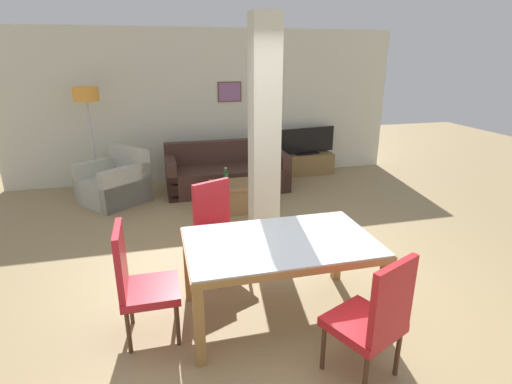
{
  "coord_description": "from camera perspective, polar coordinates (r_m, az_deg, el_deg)",
  "views": [
    {
      "loc": [
        -0.97,
        -2.95,
        2.26
      ],
      "look_at": [
        0.0,
        0.86,
        0.9
      ],
      "focal_mm": 28.0,
      "sensor_mm": 36.0,
      "label": 1
    }
  ],
  "objects": [
    {
      "name": "dining_chair_head_left",
      "position": [
        3.43,
        -16.39,
        -11.98
      ],
      "size": [
        0.46,
        0.46,
        1.0
      ],
      "rotation": [
        0.0,
        0.0,
        -1.57
      ],
      "color": "red",
      "rests_on": "ground_plane"
    },
    {
      "name": "dining_chair_near_right",
      "position": [
        3.01,
        16.55,
        -16.73
      ],
      "size": [
        0.61,
        0.61,
        1.0
      ],
      "rotation": [
        0.0,
        0.0,
        0.42
      ],
      "color": "red",
      "rests_on": "ground_plane"
    },
    {
      "name": "armchair",
      "position": [
        6.76,
        -19.44,
        1.08
      ],
      "size": [
        1.21,
        1.21,
        0.84
      ],
      "rotation": [
        0.0,
        0.0,
        2.23
      ],
      "color": "#B3B3A3",
      "rests_on": "ground_plane"
    },
    {
      "name": "dining_table",
      "position": [
        3.52,
        3.47,
        -9.02
      ],
      "size": [
        1.64,
        0.99,
        0.75
      ],
      "color": "#A1733C",
      "rests_on": "ground_plane"
    },
    {
      "name": "ground_plane",
      "position": [
        3.84,
        3.29,
        -16.94
      ],
      "size": [
        18.0,
        18.0,
        0.0
      ],
      "primitive_type": "plane",
      "color": "#9B8257"
    },
    {
      "name": "floor_lamp",
      "position": [
        7.05,
        -22.99,
        11.53
      ],
      "size": [
        0.4,
        0.4,
        1.77
      ],
      "color": "#B7B7BC",
      "rests_on": "ground_plane"
    },
    {
      "name": "tv_stand",
      "position": [
        7.99,
        7.23,
        4.04
      ],
      "size": [
        1.02,
        0.4,
        0.4
      ],
      "color": "olive",
      "rests_on": "ground_plane"
    },
    {
      "name": "back_wall",
      "position": [
        7.57,
        -6.94,
        12.1
      ],
      "size": [
        7.2,
        0.09,
        2.7
      ],
      "color": "beige",
      "rests_on": "ground_plane"
    },
    {
      "name": "bottle",
      "position": [
        5.81,
        -4.32,
        1.85
      ],
      "size": [
        0.07,
        0.07,
        0.28
      ],
      "color": "#194C23",
      "rests_on": "coffee_table"
    },
    {
      "name": "sofa",
      "position": [
        6.99,
        -4.22,
        2.63
      ],
      "size": [
        2.06,
        0.88,
        0.81
      ],
      "rotation": [
        0.0,
        0.0,
        3.14
      ],
      "color": "#3E2720",
      "rests_on": "ground_plane"
    },
    {
      "name": "divider_pillar",
      "position": [
        4.77,
        1.19,
        8.13
      ],
      "size": [
        0.33,
        0.31,
        2.7
      ],
      "color": "beige",
      "rests_on": "ground_plane"
    },
    {
      "name": "tv_screen",
      "position": [
        7.89,
        7.36,
        7.2
      ],
      "size": [
        1.14,
        0.27,
        0.51
      ],
      "rotation": [
        0.0,
        0.0,
        3.3
      ],
      "color": "black",
      "rests_on": "tv_stand"
    },
    {
      "name": "coffee_table",
      "position": [
        6.04,
        -2.63,
        -0.62
      ],
      "size": [
        0.79,
        0.56,
        0.43
      ],
      "color": "brown",
      "rests_on": "ground_plane"
    },
    {
      "name": "dining_chair_far_left",
      "position": [
        4.25,
        -5.4,
        -4.93
      ],
      "size": [
        0.61,
        0.61,
        1.0
      ],
      "rotation": [
        0.0,
        0.0,
        -2.72
      ],
      "color": "red",
      "rests_on": "ground_plane"
    }
  ]
}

